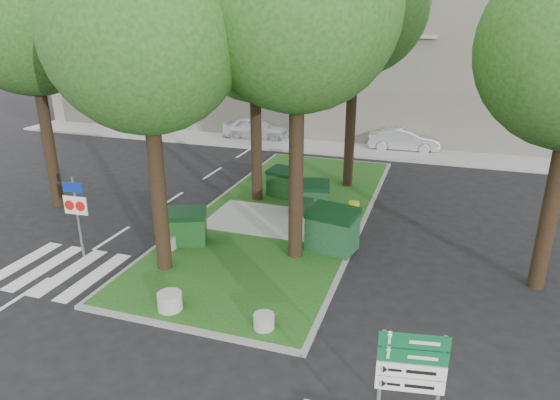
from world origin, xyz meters
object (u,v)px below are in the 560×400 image
at_px(tree_median_near_left, 147,13).
at_px(bollard_mid, 170,301).
at_px(dumpster_a, 187,227).
at_px(traffic_sign_pole, 76,207).
at_px(tree_street_left, 29,4).
at_px(car_white, 256,128).
at_px(car_silver, 404,139).
at_px(dumpster_c, 311,198).
at_px(bollard_right, 264,321).
at_px(bollard_left, 167,242).
at_px(litter_bin, 353,211).
at_px(dumpster_d, 332,230).
at_px(tree_median_mid, 257,24).
at_px(directional_sign, 411,373).
at_px(dumpster_b, 284,182).

xyz_separation_m(tree_median_near_left, bollard_mid, (1.24, -2.04, -6.97)).
bearing_deg(dumpster_a, traffic_sign_pole, -169.65).
distance_m(tree_street_left, traffic_sign_pole, 7.95).
bearing_deg(car_white, bollard_mid, -170.15).
xyz_separation_m(dumpster_a, car_white, (-3.39, 15.24, 0.01)).
xyz_separation_m(tree_median_near_left, car_silver, (5.37, 16.94, -6.66)).
height_order(dumpster_a, dumpster_c, dumpster_c).
height_order(dumpster_c, bollard_right, dumpster_c).
xyz_separation_m(tree_street_left, dumpster_a, (6.74, -1.80, -6.96)).
relative_size(bollard_right, bollard_mid, 0.80).
xyz_separation_m(bollard_left, litter_bin, (5.30, 4.34, 0.14)).
height_order(tree_median_near_left, bollard_mid, tree_median_near_left).
bearing_deg(dumpster_a, tree_median_near_left, -102.54).
relative_size(tree_median_near_left, litter_bin, 15.02).
bearing_deg(bollard_right, dumpster_a, 137.44).
bearing_deg(car_white, car_silver, -94.60).
xyz_separation_m(dumpster_d, litter_bin, (0.20, 2.71, -0.34)).
xyz_separation_m(dumpster_c, bollard_left, (-3.62, -4.52, -0.40)).
bearing_deg(tree_street_left, bollard_mid, -33.92).
bearing_deg(tree_median_mid, car_white, 111.69).
relative_size(bollard_left, car_white, 0.14).
height_order(traffic_sign_pole, car_white, traffic_sign_pole).
distance_m(tree_median_mid, car_white, 12.87).
xyz_separation_m(tree_median_near_left, directional_sign, (7.37, -4.56, -5.67)).
distance_m(bollard_left, directional_sign, 9.94).
distance_m(dumpster_a, litter_bin, 6.15).
bearing_deg(car_silver, bollard_left, 154.71).
bearing_deg(dumpster_b, car_white, 131.74).
xyz_separation_m(bollard_left, directional_sign, (8.06, -5.66, 1.32)).
bearing_deg(bollard_right, tree_street_left, 152.82).
height_order(litter_bin, car_white, car_white).
distance_m(dumpster_b, car_silver, 10.56).
xyz_separation_m(dumpster_b, traffic_sign_pole, (-4.41, -7.23, 1.01)).
bearing_deg(bollard_right, tree_median_near_left, 151.71).
height_order(dumpster_c, dumpster_d, dumpster_d).
xyz_separation_m(tree_median_mid, directional_sign, (6.87, -11.06, -5.33)).
bearing_deg(tree_median_near_left, dumpster_b, 79.47).
xyz_separation_m(tree_median_near_left, bollard_right, (3.83, -2.06, -7.01)).
bearing_deg(bollard_left, tree_median_near_left, -58.05).
height_order(bollard_right, car_silver, car_silver).
distance_m(litter_bin, car_silver, 11.53).
distance_m(bollard_right, bollard_mid, 2.59).
bearing_deg(dumpster_d, dumpster_b, 136.13).
bearing_deg(traffic_sign_pole, dumpster_a, 28.38).
bearing_deg(dumpster_d, dumpster_c, 128.52).
xyz_separation_m(dumpster_a, bollard_mid, (1.50, -3.74, -0.35)).
bearing_deg(litter_bin, dumpster_c, 173.79).
bearing_deg(bollard_left, car_silver, 69.06).
xyz_separation_m(car_white, car_silver, (9.03, 0.00, -0.05)).
height_order(dumpster_a, bollard_left, dumpster_a).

